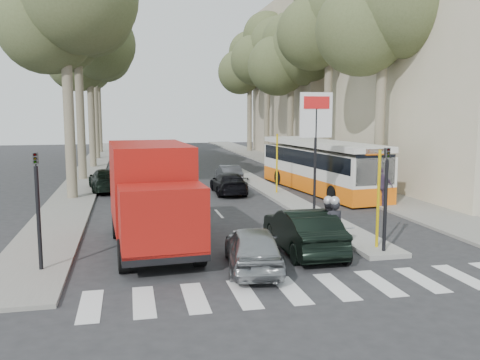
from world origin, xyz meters
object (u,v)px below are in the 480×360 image
object	(u,v)px
dark_hatchback	(303,230)
city_bus	(320,165)
silver_hatchback	(253,248)
red_truck	(152,194)
motorcycle	(331,228)

from	to	relation	value
dark_hatchback	city_bus	size ratio (longest dim) A/B	0.39
silver_hatchback	city_bus	xyz separation A→B (m)	(7.53, 13.80, 0.93)
dark_hatchback	red_truck	bearing A→B (deg)	-17.76
silver_hatchback	red_truck	world-z (taller)	red_truck
silver_hatchback	red_truck	bearing A→B (deg)	-39.25
dark_hatchback	city_bus	bearing A→B (deg)	-113.79
dark_hatchback	motorcycle	distance (m)	1.00
silver_hatchback	city_bus	distance (m)	15.75
motorcycle	city_bus	bearing A→B (deg)	66.93
red_truck	city_bus	size ratio (longest dim) A/B	0.59
red_truck	silver_hatchback	bearing A→B (deg)	-50.84
silver_hatchback	city_bus	size ratio (longest dim) A/B	0.34
red_truck	city_bus	xyz separation A→B (m)	(10.38, 10.72, -0.31)
red_truck	motorcycle	size ratio (longest dim) A/B	2.88
city_bus	dark_hatchback	bearing A→B (deg)	-120.17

